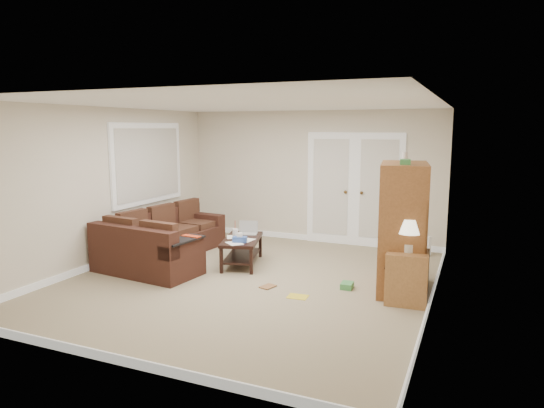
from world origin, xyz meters
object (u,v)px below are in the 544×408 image
at_px(sectional_sofa, 161,244).
at_px(tv_armoire, 402,227).
at_px(coffee_table, 242,250).
at_px(side_cabinet, 407,273).

distance_m(sectional_sofa, tv_armoire, 3.85).
relative_size(sectional_sofa, coffee_table, 2.23).
bearing_deg(sectional_sofa, tv_armoire, 8.20).
relative_size(sectional_sofa, side_cabinet, 2.47).
height_order(sectional_sofa, coffee_table, sectional_sofa).
xyz_separation_m(sectional_sofa, side_cabinet, (3.96, -0.34, 0.08)).
bearing_deg(coffee_table, tv_armoire, -22.42).
xyz_separation_m(tv_armoire, side_cabinet, (0.15, -0.46, -0.49)).
height_order(coffee_table, tv_armoire, tv_armoire).
height_order(sectional_sofa, tv_armoire, tv_armoire).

